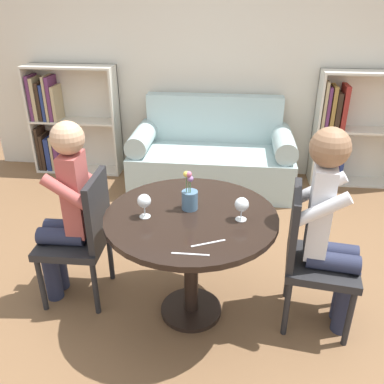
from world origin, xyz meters
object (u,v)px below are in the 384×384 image
Objects in this scene: wine_glass_left at (144,202)px; flower_vase at (190,197)px; person_left at (66,210)px; couch at (212,158)px; bookshelf_right at (348,133)px; bookshelf_left at (64,120)px; chair_left at (83,233)px; wine_glass_right at (242,205)px; chair_right at (311,253)px; person_right at (331,227)px.

flower_vase is at bearing 26.56° from wine_glass_left.
person_left is at bearing 164.27° from wine_glass_left.
bookshelf_right is (1.42, 0.27, 0.25)m from couch.
bookshelf_left is 2.35m from chair_left.
flower_vase is at bearing 162.72° from wine_glass_right.
chair_left is 1.44m from chair_right.
person_left is 8.73× the size of wine_glass_left.
wine_glass_right is at bearing 102.53° from person_right.
couch is 2.01m from chair_left.
couch is at bearing 29.97° from person_right.
person_right is at bearing 4.90° from wine_glass_right.
bookshelf_right reaches higher than chair_left.
person_right is (2.50, -2.22, 0.11)m from bookshelf_left.
bookshelf_right is 0.96× the size of person_left.
person_left is 0.59m from wine_glass_left.
bookshelf_left reaches higher than couch.
couch reaches higher than chair_right.
wine_glass_right is at bearing 82.29° from person_left.
couch is 1.34× the size of person_left.
chair_right is 0.72× the size of person_left.
flower_vase is at bearing -90.47° from couch.
chair_right is at bearing -69.59° from couch.
wine_glass_left is 0.57× the size of flower_vase.
bookshelf_left is at bearing -156.49° from chair_left.
flower_vase is at bearing -123.47° from bookshelf_right.
chair_left is at bearing 90.78° from person_left.
person_right is at bearing -105.53° from bookshelf_right.
wine_glass_left is at bearing -57.90° from bookshelf_left.
chair_right is (-0.70, -2.20, -0.06)m from bookshelf_right.
bookshelf_right is 1.33× the size of chair_left.
person_left reaches higher than bookshelf_left.
wine_glass_right is 0.56× the size of flower_vase.
person_left is at bearing 173.45° from wine_glass_right.
person_left is (-2.23, -2.14, 0.10)m from bookshelf_right.
bookshelf_right is 4.83× the size of flower_vase.
bookshelf_left is (-1.70, 0.27, 0.28)m from couch.
couch is at bearing -9.01° from bookshelf_left.
person_left is 0.97× the size of person_right.
chair_right is 1.54m from person_left.
wine_glass_left is 0.55m from wine_glass_right.
bookshelf_right is 2.31m from chair_right.
person_left is (0.89, -2.14, 0.07)m from bookshelf_left.
chair_right is (0.72, -1.93, 0.18)m from couch.
chair_right is at bearing 86.22° from chair_left.
wine_glass_right is at bearing 81.55° from chair_left.
chair_right is at bearing 5.31° from wine_glass_left.
wine_glass_right is (-0.51, -0.04, 0.13)m from person_right.
chair_left is (-0.72, -1.87, 0.18)m from couch.
bookshelf_right is at bearing 133.81° from chair_left.
person_left is 0.81m from flower_vase.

